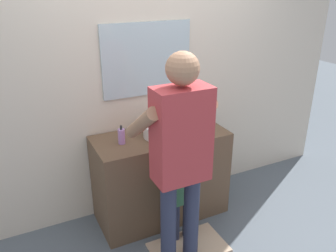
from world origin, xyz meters
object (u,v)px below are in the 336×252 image
(child_toddler, at_px, (181,189))
(adult_parent, at_px, (180,148))
(toothbrush_cup, at_px, (194,122))
(soap_bottle, at_px, (122,136))

(child_toddler, relative_size, adult_parent, 0.50)
(toothbrush_cup, relative_size, soap_bottle, 1.25)
(adult_parent, bearing_deg, soap_bottle, 109.66)
(child_toddler, xyz_separation_m, adult_parent, (-0.14, -0.23, 0.52))
(soap_bottle, distance_m, child_toddler, 0.67)
(toothbrush_cup, distance_m, adult_parent, 0.84)
(soap_bottle, height_order, child_toddler, soap_bottle)
(toothbrush_cup, height_order, adult_parent, adult_parent)
(child_toddler, height_order, adult_parent, adult_parent)
(toothbrush_cup, xyz_separation_m, adult_parent, (-0.51, -0.66, 0.14))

